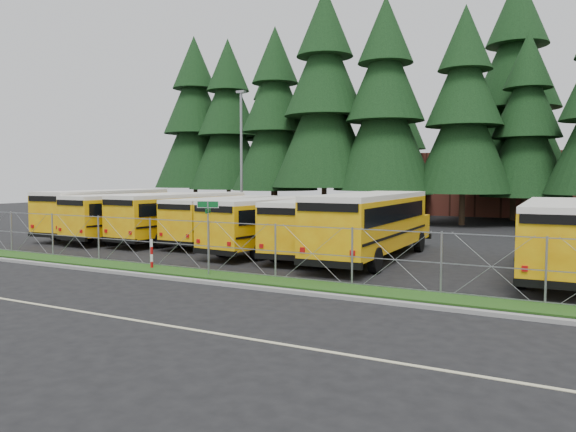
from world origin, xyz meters
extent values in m
plane|color=black|center=(0.00, 0.00, 0.00)|extent=(120.00, 120.00, 0.00)
cube|color=gray|center=(0.00, -3.10, 0.06)|extent=(50.00, 0.25, 0.12)
cube|color=#1C4213|center=(0.00, -1.70, 0.03)|extent=(50.00, 1.40, 0.06)
cube|color=beige|center=(0.00, -8.00, 0.01)|extent=(50.00, 0.12, 0.01)
cube|color=brown|center=(6.00, 40.00, 3.00)|extent=(22.00, 10.00, 6.00)
cylinder|color=gray|center=(-0.44, -1.79, 1.40)|extent=(0.06, 0.06, 2.80)
cube|color=#0C5822|center=(-0.44, -1.79, 2.68)|extent=(0.77, 0.27, 0.22)
cube|color=white|center=(-0.44, -1.79, 2.68)|extent=(0.80, 0.28, 0.26)
cube|color=#0C5822|center=(-0.44, -1.79, 2.44)|extent=(0.19, 0.53, 0.18)
cylinder|color=#B20C0C|center=(-3.38, -1.61, 0.60)|extent=(0.11, 0.11, 1.20)
cylinder|color=gray|center=(-11.26, 17.01, 5.00)|extent=(0.20, 0.20, 10.00)
cube|color=gray|center=(-11.26, 17.01, 10.05)|extent=(0.70, 0.35, 0.18)
camera|label=1|loc=(12.10, -18.63, 3.70)|focal=35.00mm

